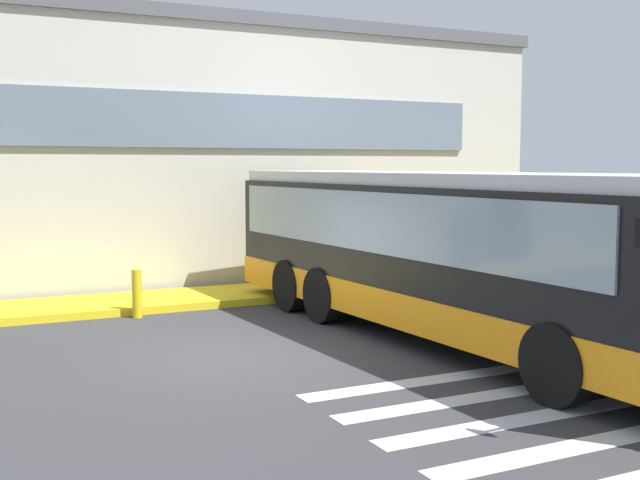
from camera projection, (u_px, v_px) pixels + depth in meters
name	position (u px, v px, depth m)	size (l,w,h in m)	color
ground_plane	(245.00, 355.00, 11.77)	(80.00, 90.00, 0.02)	#353538
bay_paint_stripes	(546.00, 415.00, 8.91)	(4.40, 3.96, 0.01)	silver
terminal_building	(67.00, 154.00, 21.52)	(22.38, 13.80, 6.25)	beige
boarding_curb	(160.00, 301.00, 16.04)	(24.58, 2.00, 0.15)	yellow
bus_main_foreground	(451.00, 257.00, 12.75)	(3.06, 11.24, 2.70)	black
safety_bollard_yellow	(137.00, 294.00, 14.60)	(0.18, 0.18, 0.90)	yellow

